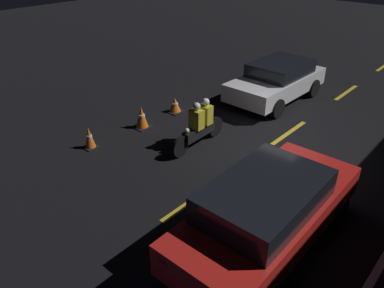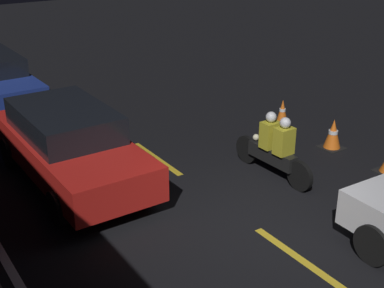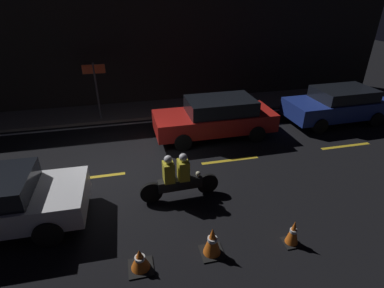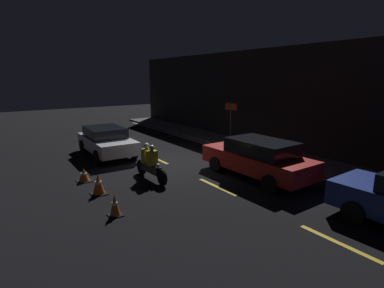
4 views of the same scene
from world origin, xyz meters
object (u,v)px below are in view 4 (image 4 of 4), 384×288
(shop_sign, at_px, (231,115))
(traffic_cone_mid, at_px, (98,184))
(sedan_white, at_px, (106,140))
(traffic_cone_near, at_px, (84,175))
(motorcycle, at_px, (150,163))
(traffic_cone_far, at_px, (115,205))
(taxi_red, at_px, (258,157))

(shop_sign, bearing_deg, traffic_cone_mid, -72.25)
(sedan_white, distance_m, traffic_cone_near, 3.86)
(motorcycle, height_order, shop_sign, shop_sign)
(sedan_white, xyz_separation_m, traffic_cone_near, (3.25, -2.02, -0.51))
(traffic_cone_far, bearing_deg, taxi_red, 90.51)
(motorcycle, relative_size, traffic_cone_mid, 3.08)
(traffic_cone_mid, distance_m, traffic_cone_far, 1.86)
(motorcycle, xyz_separation_m, shop_sign, (-2.27, 6.10, 1.16))
(shop_sign, bearing_deg, traffic_cone_near, -82.63)
(sedan_white, height_order, taxi_red, taxi_red)
(traffic_cone_far, xyz_separation_m, shop_sign, (-4.48, 8.34, 1.49))
(sedan_white, distance_m, shop_sign, 6.69)
(taxi_red, bearing_deg, traffic_cone_mid, 71.64)
(taxi_red, xyz_separation_m, traffic_cone_near, (-3.36, -5.68, -0.55))
(taxi_red, distance_m, shop_sign, 5.22)
(traffic_cone_near, distance_m, traffic_cone_mid, 1.56)
(sedan_white, height_order, shop_sign, shop_sign)
(motorcycle, bearing_deg, traffic_cone_near, -121.18)
(motorcycle, bearing_deg, shop_sign, 108.42)
(shop_sign, bearing_deg, motorcycle, -69.56)
(sedan_white, xyz_separation_m, traffic_cone_far, (6.67, -2.10, -0.45))
(taxi_red, bearing_deg, traffic_cone_far, 89.92)
(traffic_cone_near, distance_m, traffic_cone_far, 3.42)
(motorcycle, distance_m, traffic_cone_mid, 2.16)
(traffic_cone_near, bearing_deg, traffic_cone_mid, 1.82)
(traffic_cone_mid, bearing_deg, traffic_cone_far, -4.07)
(taxi_red, relative_size, shop_sign, 1.91)
(taxi_red, relative_size, motorcycle, 2.09)
(traffic_cone_far, bearing_deg, shop_sign, 118.27)
(taxi_red, distance_m, traffic_cone_far, 5.79)
(traffic_cone_mid, relative_size, traffic_cone_far, 1.11)
(taxi_red, xyz_separation_m, traffic_cone_far, (0.05, -5.77, -0.49))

